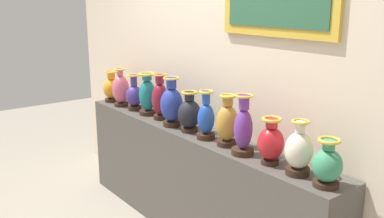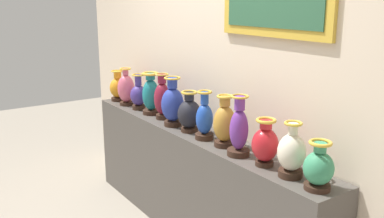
{
  "view_description": "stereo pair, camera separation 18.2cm",
  "coord_description": "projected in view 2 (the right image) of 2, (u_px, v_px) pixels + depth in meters",
  "views": [
    {
      "loc": [
        2.6,
        -1.99,
        1.93
      ],
      "look_at": [
        0.0,
        0.0,
        1.08
      ],
      "focal_mm": 40.43,
      "sensor_mm": 36.0,
      "label": 1
    },
    {
      "loc": [
        2.71,
        -1.85,
        1.93
      ],
      "look_at": [
        0.0,
        0.0,
        1.08
      ],
      "focal_mm": 40.43,
      "sensor_mm": 36.0,
      "label": 2
    }
  ],
  "objects": [
    {
      "name": "vase_violet",
      "position": [
        239.0,
        130.0,
        2.85
      ],
      "size": [
        0.15,
        0.15,
        0.41
      ],
      "color": "#382319",
      "rests_on": "display_shelf"
    },
    {
      "name": "vase_jade",
      "position": [
        319.0,
        168.0,
        2.34
      ],
      "size": [
        0.17,
        0.17,
        0.28
      ],
      "color": "#382319",
      "rests_on": "display_shelf"
    },
    {
      "name": "vase_rose",
      "position": [
        126.0,
        89.0,
        4.2
      ],
      "size": [
        0.16,
        0.16,
        0.37
      ],
      "color": "#382319",
      "rests_on": "display_shelf"
    },
    {
      "name": "back_wall",
      "position": [
        217.0,
        50.0,
        3.39
      ],
      "size": [
        4.56,
        0.14,
        3.03
      ],
      "color": "beige",
      "rests_on": "ground_plane"
    },
    {
      "name": "vase_cobalt",
      "position": [
        173.0,
        104.0,
        3.51
      ],
      "size": [
        0.19,
        0.19,
        0.41
      ],
      "color": "#382319",
      "rests_on": "display_shelf"
    },
    {
      "name": "vase_sapphire",
      "position": [
        204.0,
        119.0,
        3.19
      ],
      "size": [
        0.14,
        0.14,
        0.37
      ],
      "color": "#382319",
      "rests_on": "display_shelf"
    },
    {
      "name": "display_shelf",
      "position": [
        192.0,
        183.0,
        3.54
      ],
      "size": [
        2.8,
        0.34,
        0.91
      ],
      "primitive_type": "cube",
      "color": "#4C4742",
      "rests_on": "ground_plane"
    },
    {
      "name": "vase_burgundy",
      "position": [
        162.0,
        98.0,
        3.72
      ],
      "size": [
        0.14,
        0.14,
        0.4
      ],
      "color": "#382319",
      "rests_on": "display_shelf"
    },
    {
      "name": "vase_teal",
      "position": [
        151.0,
        95.0,
        3.87
      ],
      "size": [
        0.15,
        0.15,
        0.38
      ],
      "color": "#382319",
      "rests_on": "display_shelf"
    },
    {
      "name": "vase_ochre",
      "position": [
        224.0,
        124.0,
        3.03
      ],
      "size": [
        0.16,
        0.16,
        0.37
      ],
      "color": "#382319",
      "rests_on": "display_shelf"
    },
    {
      "name": "vase_ivory",
      "position": [
        292.0,
        153.0,
        2.51
      ],
      "size": [
        0.17,
        0.17,
        0.34
      ],
      "color": "#382319",
      "rests_on": "display_shelf"
    },
    {
      "name": "vase_indigo",
      "position": [
        139.0,
        95.0,
        4.05
      ],
      "size": [
        0.16,
        0.16,
        0.34
      ],
      "color": "#382319",
      "rests_on": "display_shelf"
    },
    {
      "name": "vase_amber",
      "position": [
        118.0,
        88.0,
        4.4
      ],
      "size": [
        0.17,
        0.17,
        0.31
      ],
      "color": "#382319",
      "rests_on": "display_shelf"
    },
    {
      "name": "vase_onyx",
      "position": [
        189.0,
        114.0,
        3.37
      ],
      "size": [
        0.18,
        0.18,
        0.32
      ],
      "color": "#382319",
      "rests_on": "display_shelf"
    },
    {
      "name": "vase_crimson",
      "position": [
        265.0,
        144.0,
        2.68
      ],
      "size": [
        0.17,
        0.17,
        0.3
      ],
      "color": "#382319",
      "rests_on": "display_shelf"
    }
  ]
}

